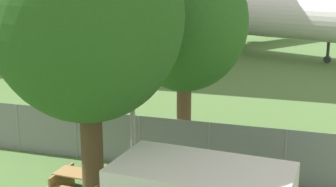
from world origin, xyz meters
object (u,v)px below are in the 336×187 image
Objects in this scene: tree_near_hangar at (185,23)px; tree_left_of_cabin at (87,17)px; picnic_bench_near_cabin at (84,182)px; airplane at (229,14)px.

tree_left_of_cabin is at bearing -103.22° from tree_near_hangar.
picnic_bench_near_cabin is 6.98m from tree_near_hangar.
airplane is 18.89× the size of picnic_bench_near_cabin.
picnic_bench_near_cabin is 5.16m from tree_left_of_cabin.
tree_left_of_cabin is (-1.27, -5.40, 0.60)m from tree_near_hangar.
tree_near_hangar reaches higher than picnic_bench_near_cabin.
picnic_bench_near_cabin is at bearing -109.87° from tree_near_hangar.
picnic_bench_near_cabin is 0.21× the size of tree_left_of_cabin.
tree_left_of_cabin reaches higher than picnic_bench_near_cabin.
tree_near_hangar is at bearing -58.61° from airplane.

